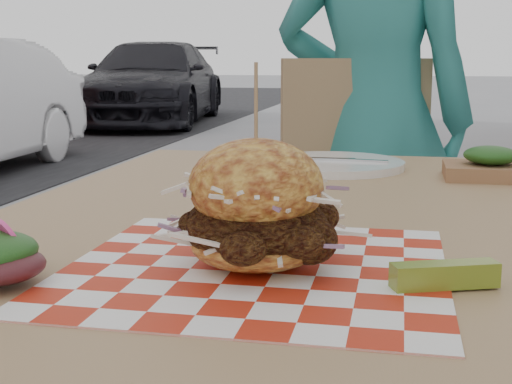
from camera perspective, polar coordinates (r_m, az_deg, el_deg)
diner at (r=2.06m, az=9.32°, el=5.74°), size 0.61×0.44×1.56m
car_dark at (r=10.83m, az=-8.27°, el=8.69°), size 2.17×4.32×1.20m
patio_table at (r=0.95m, az=3.52°, el=-6.40°), size 0.80×1.20×0.75m
patio_chair at (r=1.96m, az=6.73°, el=-1.11°), size 0.53×0.54×0.95m
paper_liner at (r=0.69m, az=0.00°, el=-6.04°), size 0.36×0.36×0.00m
sandwich at (r=0.68m, az=0.00°, el=-1.59°), size 0.17×0.17×0.19m
pickle_spear at (r=0.65m, az=14.86°, el=-6.43°), size 0.10×0.05×0.02m
place_setting at (r=1.32m, az=6.01°, el=2.23°), size 0.27×0.27×0.02m
kraft_tray at (r=1.26m, az=18.23°, el=2.03°), size 0.15×0.12×0.06m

